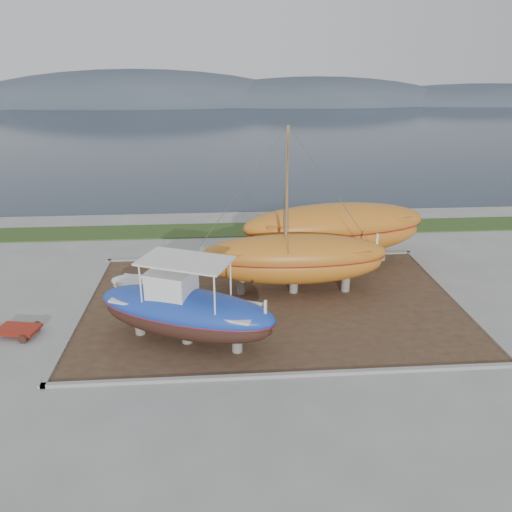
{
  "coord_description": "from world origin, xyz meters",
  "views": [
    {
      "loc": [
        -2.43,
        -17.89,
        11.21
      ],
      "look_at": [
        -0.82,
        4.0,
        2.55
      ],
      "focal_mm": 35.0,
      "sensor_mm": 36.0,
      "label": 1
    }
  ],
  "objects_px": {
    "blue_caique": "(185,302)",
    "orange_bare_hull": "(334,236)",
    "white_dinghy": "(148,289)",
    "orange_sailboat": "(296,214)",
    "red_trailer": "(19,332)"
  },
  "relations": [
    {
      "from": "blue_caique",
      "to": "red_trailer",
      "type": "height_order",
      "value": "blue_caique"
    },
    {
      "from": "white_dinghy",
      "to": "orange_sailboat",
      "type": "relative_size",
      "value": 0.43
    },
    {
      "from": "orange_sailboat",
      "to": "red_trailer",
      "type": "xyz_separation_m",
      "value": [
        -12.56,
        -3.33,
        -4.07
      ]
    },
    {
      "from": "orange_bare_hull",
      "to": "red_trailer",
      "type": "xyz_separation_m",
      "value": [
        -15.39,
        -6.94,
        -1.63
      ]
    },
    {
      "from": "white_dinghy",
      "to": "orange_bare_hull",
      "type": "xyz_separation_m",
      "value": [
        10.16,
        4.01,
        1.15
      ]
    },
    {
      "from": "orange_sailboat",
      "to": "orange_bare_hull",
      "type": "distance_m",
      "value": 5.2
    },
    {
      "from": "orange_bare_hull",
      "to": "blue_caique",
      "type": "bearing_deg",
      "value": -142.23
    },
    {
      "from": "orange_sailboat",
      "to": "orange_bare_hull",
      "type": "relative_size",
      "value": 0.87
    },
    {
      "from": "white_dinghy",
      "to": "orange_sailboat",
      "type": "height_order",
      "value": "orange_sailboat"
    },
    {
      "from": "red_trailer",
      "to": "white_dinghy",
      "type": "bearing_deg",
      "value": 40.6
    },
    {
      "from": "orange_sailboat",
      "to": "orange_bare_hull",
      "type": "height_order",
      "value": "orange_sailboat"
    },
    {
      "from": "blue_caique",
      "to": "orange_sailboat",
      "type": "distance_m",
      "value": 7.26
    },
    {
      "from": "orange_sailboat",
      "to": "red_trailer",
      "type": "bearing_deg",
      "value": -164.18
    },
    {
      "from": "white_dinghy",
      "to": "blue_caique",
      "type": "bearing_deg",
      "value": -41.04
    },
    {
      "from": "blue_caique",
      "to": "orange_bare_hull",
      "type": "distance_m",
      "value": 11.42
    }
  ]
}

